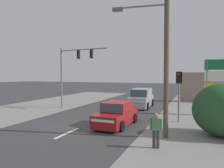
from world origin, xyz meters
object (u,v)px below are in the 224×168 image
object	(u,v)px
pedestal_signal_right_kerb	(179,88)
shopping_plaza_sign	(218,79)
traffic_signal_mast	(72,66)
sedan_oncoming_mid	(117,115)
suv_kerbside_parked	(141,99)
utility_pole_foreground_right	(164,39)
pedestrian_at_kerb	(156,128)

from	to	relation	value
pedestal_signal_right_kerb	shopping_plaza_sign	world-z (taller)	shopping_plaza_sign
traffic_signal_mast	sedan_oncoming_mid	distance (m)	8.85
shopping_plaza_sign	suv_kerbside_parked	bearing A→B (deg)	161.93
shopping_plaza_sign	sedan_oncoming_mid	distance (m)	9.24
utility_pole_foreground_right	traffic_signal_mast	bearing A→B (deg)	145.10
traffic_signal_mast	suv_kerbside_parked	size ratio (longest dim) A/B	1.31
shopping_plaza_sign	suv_kerbside_parked	world-z (taller)	shopping_plaza_sign
suv_kerbside_parked	pedestal_signal_right_kerb	bearing A→B (deg)	-55.53
utility_pole_foreground_right	traffic_signal_mast	world-z (taller)	utility_pole_foreground_right
pedestal_signal_right_kerb	pedestrian_at_kerb	world-z (taller)	pedestal_signal_right_kerb
pedestal_signal_right_kerb	suv_kerbside_parked	bearing A→B (deg)	124.47
sedan_oncoming_mid	pedestal_signal_right_kerb	bearing A→B (deg)	32.71
pedestal_signal_right_kerb	sedan_oncoming_mid	xyz separation A→B (m)	(-3.73, -2.40, -1.71)
traffic_signal_mast	shopping_plaza_sign	bearing A→B (deg)	5.09
suv_kerbside_parked	pedestrian_at_kerb	size ratio (longest dim) A/B	2.81
pedestrian_at_kerb	shopping_plaza_sign	bearing A→B (deg)	71.19
traffic_signal_mast	utility_pole_foreground_right	bearing A→B (deg)	-34.90
utility_pole_foreground_right	sedan_oncoming_mid	xyz separation A→B (m)	(-3.25, 1.76, -4.49)
shopping_plaza_sign	traffic_signal_mast	bearing A→B (deg)	-174.91
sedan_oncoming_mid	utility_pole_foreground_right	bearing A→B (deg)	-28.48
suv_kerbside_parked	sedan_oncoming_mid	size ratio (longest dim) A/B	1.07
pedestal_signal_right_kerb	suv_kerbside_parked	size ratio (longest dim) A/B	0.78
traffic_signal_mast	suv_kerbside_parked	bearing A→B (deg)	29.35
shopping_plaza_sign	pedestrian_at_kerb	xyz separation A→B (m)	(-3.31, -9.71, -2.06)
sedan_oncoming_mid	shopping_plaza_sign	bearing A→B (deg)	43.38
suv_kerbside_parked	pedestrian_at_kerb	world-z (taller)	suv_kerbside_parked
utility_pole_foreground_right	shopping_plaza_sign	distance (m)	8.84
traffic_signal_mast	pedestal_signal_right_kerb	bearing A→B (deg)	-14.33
utility_pole_foreground_right	pedestal_signal_right_kerb	xyz separation A→B (m)	(0.48, 4.16, -2.78)
utility_pole_foreground_right	sedan_oncoming_mid	size ratio (longest dim) A/B	2.25
pedestal_signal_right_kerb	shopping_plaza_sign	size ratio (longest dim) A/B	0.77
sedan_oncoming_mid	pedestrian_at_kerb	world-z (taller)	pedestrian_at_kerb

